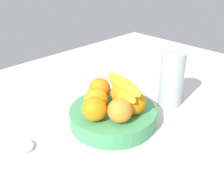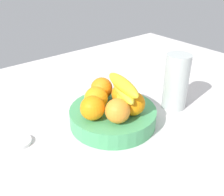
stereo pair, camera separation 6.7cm
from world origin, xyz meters
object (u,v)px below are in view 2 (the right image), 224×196
at_px(fruit_bowl, 112,116).
at_px(orange_top_stack, 102,88).
at_px(orange_front_right, 93,108).
at_px(orange_center, 118,111).
at_px(orange_front_left, 96,98).
at_px(banana_bunch, 123,95).
at_px(orange_back_right, 123,94).
at_px(jar_lid, 20,142).
at_px(thermos_tumbler, 176,82).
at_px(orange_back_left, 133,103).

distance_m(fruit_bowl, orange_top_stack, 0.10).
distance_m(orange_front_right, orange_center, 0.07).
relative_size(orange_front_left, orange_top_stack, 1.00).
height_order(orange_front_left, banana_bunch, banana_bunch).
bearing_deg(orange_back_right, orange_front_left, -21.16).
bearing_deg(orange_center, orange_front_right, -51.43).
relative_size(fruit_bowl, orange_front_left, 3.77).
bearing_deg(banana_bunch, orange_front_right, -10.30).
bearing_deg(orange_back_right, jar_lid, -14.88).
relative_size(fruit_bowl, orange_front_right, 3.77).
xyz_separation_m(orange_front_right, thermos_tumbler, (-0.31, 0.05, 0.01)).
xyz_separation_m(fruit_bowl, banana_bunch, (-0.02, 0.02, 0.08)).
relative_size(orange_front_left, orange_center, 1.00).
relative_size(fruit_bowl, orange_center, 3.77).
xyz_separation_m(fruit_bowl, orange_back_right, (-0.05, -0.00, 0.06)).
distance_m(orange_front_left, thermos_tumbler, 0.29).
height_order(orange_front_right, orange_back_left, same).
height_order(orange_back_left, orange_back_right, same).
bearing_deg(fruit_bowl, orange_top_stack, -104.16).
relative_size(orange_back_left, jar_lid, 1.12).
bearing_deg(thermos_tumbler, fruit_bowl, -13.06).
bearing_deg(orange_front_left, orange_back_right, 158.84).
distance_m(orange_center, banana_bunch, 0.07).
height_order(orange_top_stack, jar_lid, orange_top_stack).
bearing_deg(fruit_bowl, jar_lid, -18.07).
bearing_deg(orange_back_left, thermos_tumbler, -178.61).
height_order(orange_back_left, orange_top_stack, same).
xyz_separation_m(orange_back_right, orange_top_stack, (0.03, -0.07, 0.00)).
height_order(orange_front_left, orange_back_right, same).
relative_size(orange_center, banana_bunch, 0.40).
height_order(orange_center, jar_lid, orange_center).
bearing_deg(fruit_bowl, orange_front_right, 3.81).
bearing_deg(thermos_tumbler, orange_top_stack, -31.50).
bearing_deg(jar_lid, orange_center, 147.72).
bearing_deg(banana_bunch, orange_back_right, -131.30).
distance_m(orange_back_left, jar_lid, 0.34).
distance_m(fruit_bowl, banana_bunch, 0.09).
xyz_separation_m(orange_front_left, orange_back_left, (-0.07, 0.10, 0.00)).
bearing_deg(orange_back_left, orange_front_left, -55.30).
bearing_deg(orange_front_left, fruit_bowl, 134.23).
distance_m(fruit_bowl, orange_center, 0.09).
bearing_deg(orange_top_stack, jar_lid, -1.87).
distance_m(orange_front_left, orange_back_left, 0.12).
height_order(orange_front_right, orange_center, same).
distance_m(orange_front_right, thermos_tumbler, 0.32).
bearing_deg(orange_top_stack, thermos_tumbler, 148.50).
xyz_separation_m(orange_back_right, thermos_tumbler, (-0.19, 0.06, 0.01)).
distance_m(orange_front_right, banana_bunch, 0.10).
distance_m(orange_front_right, orange_back_left, 0.12).
xyz_separation_m(orange_center, orange_back_left, (-0.06, -0.00, 0.00)).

